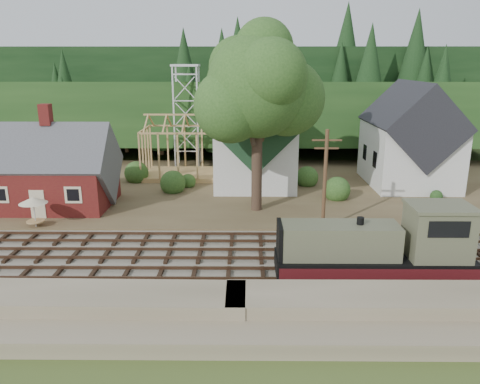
{
  "coord_description": "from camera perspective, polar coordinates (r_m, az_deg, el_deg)",
  "views": [
    {
      "loc": [
        0.9,
        -28.91,
        12.82
      ],
      "look_at": [
        0.6,
        6.0,
        3.0
      ],
      "focal_mm": 35.0,
      "sensor_mm": 36.0,
      "label": 1
    }
  ],
  "objects": [
    {
      "name": "embankment",
      "position": [
        24.12,
        -1.8,
        -16.41
      ],
      "size": [
        64.0,
        5.0,
        1.6
      ],
      "primitive_type": "cube",
      "color": "#7F7259",
      "rests_on": "ground"
    },
    {
      "name": "timber_frame",
      "position": [
        52.26,
        -7.13,
        5.05
      ],
      "size": [
        8.2,
        6.2,
        6.99
      ],
      "color": "tan",
      "rests_on": "village_flat"
    },
    {
      "name": "ridge",
      "position": [
        87.86,
        -0.1,
        7.32
      ],
      "size": [
        80.0,
        20.0,
        12.0
      ],
      "primitive_type": "cube",
      "color": "black",
      "rests_on": "ground"
    },
    {
      "name": "village_flat",
      "position": [
        48.6,
        -0.59,
        0.6
      ],
      "size": [
        64.0,
        26.0,
        0.3
      ],
      "primitive_type": "cube",
      "color": "brown",
      "rests_on": "ground"
    },
    {
      "name": "church",
      "position": [
        49.2,
        1.78,
        6.77
      ],
      "size": [
        8.4,
        15.17,
        13.0
      ],
      "color": "silver",
      "rests_on": "village_flat"
    },
    {
      "name": "patio_set",
      "position": [
        39.5,
        -23.91,
        -1.08
      ],
      "size": [
        2.14,
        2.14,
        2.38
      ],
      "color": "silver",
      "rests_on": "village_flat"
    },
    {
      "name": "locomotive",
      "position": [
        29.24,
        16.92,
        -6.61
      ],
      "size": [
        11.51,
        2.88,
        4.62
      ],
      "color": "black",
      "rests_on": "railroad_bed"
    },
    {
      "name": "railroad_bed",
      "position": [
        31.61,
        -1.2,
        -8.06
      ],
      "size": [
        64.0,
        11.0,
        0.16
      ],
      "primitive_type": "cube",
      "color": "#726B5B",
      "rests_on": "ground"
    },
    {
      "name": "ground",
      "position": [
        31.64,
        -1.2,
        -8.2
      ],
      "size": [
        140.0,
        140.0,
        0.0
      ],
      "primitive_type": "plane",
      "color": "#384C1E",
      "rests_on": "ground"
    },
    {
      "name": "telegraph_pole_near",
      "position": [
        35.7,
        10.32,
        1.55
      ],
      "size": [
        2.2,
        0.28,
        8.0
      ],
      "color": "#4C331E",
      "rests_on": "ground"
    },
    {
      "name": "car_blue",
      "position": [
        44.09,
        -17.67,
        -0.83
      ],
      "size": [
        2.78,
        3.27,
        1.06
      ],
      "primitive_type": "imported",
      "rotation": [
        0.0,
        0.0,
        0.6
      ],
      "color": "#5D86C9",
      "rests_on": "village_flat"
    },
    {
      "name": "depot",
      "position": [
        44.4,
        -21.91,
        2.06
      ],
      "size": [
        10.8,
        7.41,
        9.0
      ],
      "color": "#571316",
      "rests_on": "village_flat"
    },
    {
      "name": "hillside",
      "position": [
        72.07,
        -0.23,
        5.46
      ],
      "size": [
        70.0,
        28.96,
        12.74
      ],
      "primitive_type": "cube",
      "rotation": [
        -0.17,
        0.0,
        0.0
      ],
      "color": "#1E3F19",
      "rests_on": "ground"
    },
    {
      "name": "lattice_tower",
      "position": [
        57.4,
        -6.58,
        12.83
      ],
      "size": [
        3.2,
        3.2,
        12.12
      ],
      "color": "silver",
      "rests_on": "village_flat"
    },
    {
      "name": "big_tree",
      "position": [
        39.1,
        2.4,
        11.88
      ],
      "size": [
        10.9,
        8.4,
        14.7
      ],
      "color": "#38281E",
      "rests_on": "village_flat"
    },
    {
      "name": "farmhouse",
      "position": [
        51.49,
        19.99,
        5.88
      ],
      "size": [
        8.4,
        10.8,
        10.6
      ],
      "color": "silver",
      "rests_on": "village_flat"
    }
  ]
}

